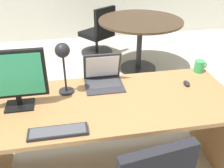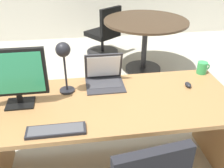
{
  "view_description": "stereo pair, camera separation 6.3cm",
  "coord_description": "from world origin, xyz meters",
  "px_view_note": "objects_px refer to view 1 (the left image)",
  "views": [
    {
      "loc": [
        -0.31,
        -1.6,
        1.82
      ],
      "look_at": [
        0.0,
        0.04,
        0.87
      ],
      "focal_mm": 41.26,
      "sensor_mm": 36.0,
      "label": 1
    },
    {
      "loc": [
        -0.24,
        -1.61,
        1.82
      ],
      "look_at": [
        0.0,
        0.04,
        0.87
      ],
      "focal_mm": 41.26,
      "sensor_mm": 36.0,
      "label": 2
    }
  ],
  "objects_px": {
    "monitor": "(14,77)",
    "laptop": "(103,74)",
    "desk_lamp": "(63,57)",
    "mouse": "(187,83)",
    "meeting_chair_near": "(99,36)",
    "keyboard": "(58,132)",
    "coffee_mug": "(199,66)",
    "meeting_table": "(140,33)",
    "desk": "(112,119)"
  },
  "relations": [
    {
      "from": "laptop",
      "to": "meeting_chair_near",
      "type": "xyz_separation_m",
      "value": [
        0.29,
        2.38,
        -0.5
      ]
    },
    {
      "from": "laptop",
      "to": "keyboard",
      "type": "distance_m",
      "value": 0.7
    },
    {
      "from": "keyboard",
      "to": "desk",
      "type": "bearing_deg",
      "value": 41.4
    },
    {
      "from": "desk_lamp",
      "to": "meeting_chair_near",
      "type": "distance_m",
      "value": 2.67
    },
    {
      "from": "desk_lamp",
      "to": "meeting_table",
      "type": "relative_size",
      "value": 0.35
    },
    {
      "from": "meeting_table",
      "to": "meeting_chair_near",
      "type": "bearing_deg",
      "value": 125.75
    },
    {
      "from": "monitor",
      "to": "desk_lamp",
      "type": "distance_m",
      "value": 0.36
    },
    {
      "from": "mouse",
      "to": "desk_lamp",
      "type": "xyz_separation_m",
      "value": [
        -0.98,
        0.05,
        0.29
      ]
    },
    {
      "from": "keyboard",
      "to": "laptop",
      "type": "bearing_deg",
      "value": 57.31
    },
    {
      "from": "mouse",
      "to": "desk_lamp",
      "type": "distance_m",
      "value": 1.03
    },
    {
      "from": "keyboard",
      "to": "coffee_mug",
      "type": "distance_m",
      "value": 1.42
    },
    {
      "from": "meeting_chair_near",
      "to": "desk_lamp",
      "type": "bearing_deg",
      "value": -103.44
    },
    {
      "from": "monitor",
      "to": "desk",
      "type": "bearing_deg",
      "value": 0.59
    },
    {
      "from": "desk",
      "to": "desk_lamp",
      "type": "distance_m",
      "value": 0.64
    },
    {
      "from": "laptop",
      "to": "mouse",
      "type": "height_order",
      "value": "laptop"
    },
    {
      "from": "desk_lamp",
      "to": "coffee_mug",
      "type": "relative_size",
      "value": 3.59
    },
    {
      "from": "desk",
      "to": "keyboard",
      "type": "distance_m",
      "value": 0.59
    },
    {
      "from": "desk",
      "to": "meeting_table",
      "type": "height_order",
      "value": "meeting_table"
    },
    {
      "from": "monitor",
      "to": "desk_lamp",
      "type": "height_order",
      "value": "monitor"
    },
    {
      "from": "laptop",
      "to": "mouse",
      "type": "xyz_separation_m",
      "value": [
        0.67,
        -0.17,
        -0.06
      ]
    },
    {
      "from": "monitor",
      "to": "coffee_mug",
      "type": "relative_size",
      "value": 3.74
    },
    {
      "from": "monitor",
      "to": "laptop",
      "type": "height_order",
      "value": "monitor"
    },
    {
      "from": "desk",
      "to": "keyboard",
      "type": "bearing_deg",
      "value": -138.6
    },
    {
      "from": "meeting_table",
      "to": "meeting_chair_near",
      "type": "relative_size",
      "value": 1.44
    },
    {
      "from": "mouse",
      "to": "meeting_table",
      "type": "bearing_deg",
      "value": 85.83
    },
    {
      "from": "laptop",
      "to": "keyboard",
      "type": "xyz_separation_m",
      "value": [
        -0.38,
        -0.59,
        -0.07
      ]
    },
    {
      "from": "monitor",
      "to": "coffee_mug",
      "type": "xyz_separation_m",
      "value": [
        1.54,
        0.28,
        -0.19
      ]
    },
    {
      "from": "desk_lamp",
      "to": "meeting_chair_near",
      "type": "height_order",
      "value": "desk_lamp"
    },
    {
      "from": "meeting_chair_near",
      "to": "mouse",
      "type": "bearing_deg",
      "value": -81.39
    },
    {
      "from": "keyboard",
      "to": "coffee_mug",
      "type": "bearing_deg",
      "value": 26.47
    },
    {
      "from": "laptop",
      "to": "keyboard",
      "type": "bearing_deg",
      "value": -122.69
    },
    {
      "from": "coffee_mug",
      "to": "desk_lamp",
      "type": "bearing_deg",
      "value": -172.22
    },
    {
      "from": "desk",
      "to": "laptop",
      "type": "height_order",
      "value": "laptop"
    },
    {
      "from": "monitor",
      "to": "meeting_chair_near",
      "type": "bearing_deg",
      "value": 70.28
    },
    {
      "from": "desk",
      "to": "mouse",
      "type": "relative_size",
      "value": 23.26
    },
    {
      "from": "monitor",
      "to": "keyboard",
      "type": "relative_size",
      "value": 1.17
    },
    {
      "from": "laptop",
      "to": "meeting_table",
      "type": "bearing_deg",
      "value": 64.05
    },
    {
      "from": "mouse",
      "to": "laptop",
      "type": "bearing_deg",
      "value": 165.82
    },
    {
      "from": "desk_lamp",
      "to": "desk",
      "type": "bearing_deg",
      "value": -17.65
    },
    {
      "from": "mouse",
      "to": "coffee_mug",
      "type": "relative_size",
      "value": 0.69
    },
    {
      "from": "mouse",
      "to": "meeting_chair_near",
      "type": "xyz_separation_m",
      "value": [
        -0.39,
        2.55,
        -0.44
      ]
    },
    {
      "from": "desk",
      "to": "monitor",
      "type": "xyz_separation_m",
      "value": [
        -0.68,
        -0.01,
        0.46
      ]
    },
    {
      "from": "mouse",
      "to": "meeting_chair_near",
      "type": "bearing_deg",
      "value": 98.61
    },
    {
      "from": "laptop",
      "to": "meeting_chair_near",
      "type": "height_order",
      "value": "laptop"
    },
    {
      "from": "mouse",
      "to": "coffee_mug",
      "type": "xyz_separation_m",
      "value": [
        0.22,
        0.21,
        0.04
      ]
    },
    {
      "from": "desk",
      "to": "desk_lamp",
      "type": "height_order",
      "value": "desk_lamp"
    },
    {
      "from": "laptop",
      "to": "keyboard",
      "type": "height_order",
      "value": "laptop"
    },
    {
      "from": "meeting_table",
      "to": "keyboard",
      "type": "bearing_deg",
      "value": -117.8
    },
    {
      "from": "desk",
      "to": "mouse",
      "type": "xyz_separation_m",
      "value": [
        0.64,
        0.06,
        0.24
      ]
    },
    {
      "from": "laptop",
      "to": "meeting_table",
      "type": "xyz_separation_m",
      "value": [
        0.81,
        1.66,
        -0.23
      ]
    }
  ]
}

